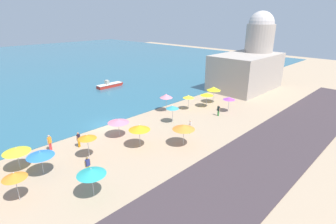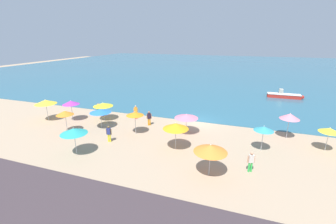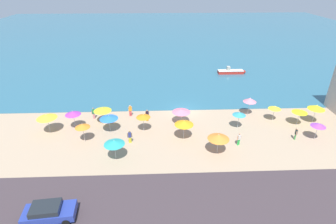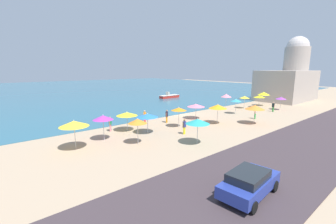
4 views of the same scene
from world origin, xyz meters
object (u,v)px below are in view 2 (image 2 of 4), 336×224
beach_umbrella_1 (74,131)px  beach_umbrella_15 (176,126)px  beach_umbrella_2 (211,148)px  beach_umbrella_7 (330,130)px  bather_0 (251,161)px  bather_2 (136,111)px  beach_umbrella_3 (186,116)px  bather_5 (109,133)px  beach_umbrella_0 (100,111)px  beach_umbrella_4 (46,102)px  bather_1 (149,117)px  beach_umbrella_11 (290,116)px  beach_umbrella_14 (135,114)px  beach_umbrella_9 (264,129)px  beach_umbrella_8 (71,103)px  skiff_nearshore (284,95)px  bather_3 (98,109)px  beach_umbrella_10 (103,105)px  beach_umbrella_13 (65,113)px

beach_umbrella_1 → beach_umbrella_15: size_ratio=0.97×
beach_umbrella_2 → beach_umbrella_7: 11.64m
bather_0 → bather_2: bather_2 is taller
beach_umbrella_3 → bather_5: bearing=-145.9°
beach_umbrella_0 → bather_0: bearing=-13.7°
beach_umbrella_4 → bather_1: bearing=11.2°
bather_1 → beach_umbrella_0: bearing=-152.7°
bather_1 → bather_5: bearing=-110.0°
beach_umbrella_11 → bather_1: 14.59m
beach_umbrella_3 → beach_umbrella_4: beach_umbrella_4 is taller
beach_umbrella_14 → beach_umbrella_15: size_ratio=0.96×
beach_umbrella_4 → beach_umbrella_15: bearing=-7.2°
beach_umbrella_9 → beach_umbrella_15: size_ratio=0.94×
bather_2 → beach_umbrella_8: bearing=-155.9°
beach_umbrella_4 → skiff_nearshore: bearing=36.4°
bather_2 → beach_umbrella_2: bearing=-40.9°
beach_umbrella_2 → beach_umbrella_9: size_ratio=1.04×
bather_0 → bather_5: bearing=175.6°
bather_3 → beach_umbrella_4: bearing=-145.5°
beach_umbrella_10 → beach_umbrella_13: (-1.51, -4.59, 0.23)m
bather_2 → bather_5: 6.78m
beach_umbrella_13 → beach_umbrella_15: bearing=0.7°
beach_umbrella_3 → beach_umbrella_15: 3.77m
beach_umbrella_3 → beach_umbrella_4: size_ratio=0.93×
beach_umbrella_14 → bather_3: size_ratio=1.46×
beach_umbrella_14 → bather_0: size_ratio=1.50×
beach_umbrella_0 → beach_umbrella_13: 3.57m
beach_umbrella_14 → bather_3: (-7.13, 3.63, -1.28)m
beach_umbrella_13 → bather_2: size_ratio=1.44×
beach_umbrella_4 → beach_umbrella_11: size_ratio=0.98×
beach_umbrella_4 → beach_umbrella_15: beach_umbrella_4 is taller
beach_umbrella_11 → bather_5: beach_umbrella_11 is taller
bather_1 → bather_3: bearing=172.9°
beach_umbrella_0 → bather_2: beach_umbrella_0 is taller
beach_umbrella_3 → beach_umbrella_10: beach_umbrella_10 is taller
beach_umbrella_2 → bather_3: (-15.64, 8.62, -1.21)m
bather_0 → skiff_nearshore: 25.66m
beach_umbrella_11 → bather_0: (-3.48, -7.47, -1.43)m
beach_umbrella_1 → beach_umbrella_10: bearing=108.5°
beach_umbrella_7 → beach_umbrella_13: 25.17m
beach_umbrella_1 → beach_umbrella_4: 10.93m
beach_umbrella_3 → beach_umbrella_8: (-14.02, -0.78, 0.38)m
beach_umbrella_0 → beach_umbrella_4: size_ratio=0.88×
beach_umbrella_0 → beach_umbrella_15: size_ratio=0.91×
beach_umbrella_10 → beach_umbrella_13: bearing=-108.1°
bather_1 → beach_umbrella_14: bearing=-97.8°
bather_0 → beach_umbrella_7: bearing=41.6°
beach_umbrella_1 → beach_umbrella_11: beach_umbrella_11 is taller
beach_umbrella_1 → bather_5: bearing=67.1°
beach_umbrella_7 → beach_umbrella_8: (-26.79, -1.03, 0.29)m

